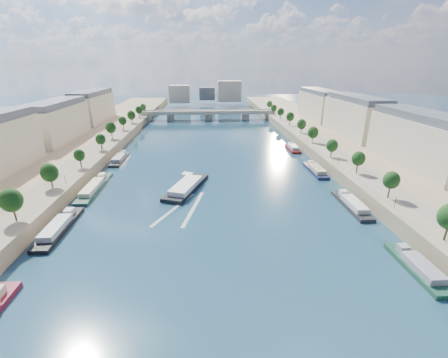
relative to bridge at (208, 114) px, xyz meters
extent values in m
plane|color=#0B2131|center=(0.00, -126.14, -5.08)|extent=(700.00, 700.00, 0.00)
cube|color=#9E8460|center=(-72.00, -126.14, -2.58)|extent=(44.00, 520.00, 5.00)
cube|color=#9E8460|center=(72.00, -126.14, -2.58)|extent=(44.00, 520.00, 5.00)
cube|color=gray|center=(-57.00, -126.14, -0.03)|extent=(14.00, 520.00, 0.10)
cube|color=gray|center=(57.00, -126.14, -0.03)|extent=(14.00, 520.00, 0.10)
cylinder|color=#382B1E|center=(-55.00, -184.14, 1.83)|extent=(0.50, 0.50, 3.82)
ellipsoid|color=black|center=(-55.00, -184.14, 5.42)|extent=(4.80, 4.80, 5.52)
cylinder|color=#382B1E|center=(-55.00, -160.14, 1.83)|extent=(0.50, 0.50, 3.82)
ellipsoid|color=black|center=(-55.00, -160.14, 5.42)|extent=(4.80, 4.80, 5.52)
cylinder|color=#382B1E|center=(-55.00, -136.14, 1.83)|extent=(0.50, 0.50, 3.82)
ellipsoid|color=black|center=(-55.00, -136.14, 5.42)|extent=(4.80, 4.80, 5.52)
cylinder|color=#382B1E|center=(-55.00, -112.14, 1.83)|extent=(0.50, 0.50, 3.82)
ellipsoid|color=black|center=(-55.00, -112.14, 5.42)|extent=(4.80, 4.80, 5.52)
cylinder|color=#382B1E|center=(-55.00, -88.14, 1.83)|extent=(0.50, 0.50, 3.82)
ellipsoid|color=black|center=(-55.00, -88.14, 5.42)|extent=(4.80, 4.80, 5.52)
cylinder|color=#382B1E|center=(-55.00, -64.14, 1.83)|extent=(0.50, 0.50, 3.82)
ellipsoid|color=black|center=(-55.00, -64.14, 5.42)|extent=(4.80, 4.80, 5.52)
cylinder|color=#382B1E|center=(-55.00, -40.14, 1.83)|extent=(0.50, 0.50, 3.82)
ellipsoid|color=black|center=(-55.00, -40.14, 5.42)|extent=(4.80, 4.80, 5.52)
cylinder|color=#382B1E|center=(-55.00, -16.14, 1.83)|extent=(0.50, 0.50, 3.82)
ellipsoid|color=black|center=(-55.00, -16.14, 5.42)|extent=(4.80, 4.80, 5.52)
cylinder|color=#382B1E|center=(-55.00, 7.86, 1.83)|extent=(0.50, 0.50, 3.82)
ellipsoid|color=black|center=(-55.00, 7.86, 5.42)|extent=(4.80, 4.80, 5.52)
cylinder|color=#382B1E|center=(55.00, -176.14, 1.83)|extent=(0.50, 0.50, 3.82)
ellipsoid|color=black|center=(55.00, -176.14, 5.42)|extent=(4.80, 4.80, 5.52)
cylinder|color=#382B1E|center=(55.00, -152.14, 1.83)|extent=(0.50, 0.50, 3.82)
ellipsoid|color=black|center=(55.00, -152.14, 5.42)|extent=(4.80, 4.80, 5.52)
cylinder|color=#382B1E|center=(55.00, -128.14, 1.83)|extent=(0.50, 0.50, 3.82)
ellipsoid|color=black|center=(55.00, -128.14, 5.42)|extent=(4.80, 4.80, 5.52)
cylinder|color=#382B1E|center=(55.00, -104.14, 1.83)|extent=(0.50, 0.50, 3.82)
ellipsoid|color=black|center=(55.00, -104.14, 5.42)|extent=(4.80, 4.80, 5.52)
cylinder|color=#382B1E|center=(55.00, -80.14, 1.83)|extent=(0.50, 0.50, 3.82)
ellipsoid|color=black|center=(55.00, -80.14, 5.42)|extent=(4.80, 4.80, 5.52)
cylinder|color=#382B1E|center=(55.00, -56.14, 1.83)|extent=(0.50, 0.50, 3.82)
ellipsoid|color=black|center=(55.00, -56.14, 5.42)|extent=(4.80, 4.80, 5.52)
cylinder|color=#382B1E|center=(55.00, -32.14, 1.83)|extent=(0.50, 0.50, 3.82)
ellipsoid|color=black|center=(55.00, -32.14, 5.42)|extent=(4.80, 4.80, 5.52)
cylinder|color=#382B1E|center=(55.00, -8.14, 1.83)|extent=(0.50, 0.50, 3.82)
ellipsoid|color=black|center=(55.00, -8.14, 5.42)|extent=(4.80, 4.80, 5.52)
cylinder|color=#382B1E|center=(55.00, 15.86, 1.83)|extent=(0.50, 0.50, 3.82)
ellipsoid|color=black|center=(55.00, 15.86, 5.42)|extent=(4.80, 4.80, 5.52)
cylinder|color=black|center=(-52.50, -156.14, 1.92)|extent=(0.14, 0.14, 4.00)
sphere|color=#FFE5B2|center=(-52.50, -156.14, 4.02)|extent=(0.36, 0.36, 0.36)
cylinder|color=black|center=(-52.50, -116.14, 1.92)|extent=(0.14, 0.14, 4.00)
sphere|color=#FFE5B2|center=(-52.50, -116.14, 4.02)|extent=(0.36, 0.36, 0.36)
cylinder|color=black|center=(-52.50, -76.14, 1.92)|extent=(0.14, 0.14, 4.00)
sphere|color=#FFE5B2|center=(-52.50, -76.14, 4.02)|extent=(0.36, 0.36, 0.36)
cylinder|color=black|center=(-52.50, -36.14, 1.92)|extent=(0.14, 0.14, 4.00)
sphere|color=#FFE5B2|center=(-52.50, -36.14, 4.02)|extent=(0.36, 0.36, 0.36)
cylinder|color=black|center=(52.50, -181.14, 1.92)|extent=(0.14, 0.14, 4.00)
sphere|color=#FFE5B2|center=(52.50, -181.14, 4.02)|extent=(0.36, 0.36, 0.36)
cylinder|color=black|center=(52.50, -141.14, 1.92)|extent=(0.14, 0.14, 4.00)
sphere|color=#FFE5B2|center=(52.50, -141.14, 4.02)|extent=(0.36, 0.36, 0.36)
cylinder|color=black|center=(52.50, -101.14, 1.92)|extent=(0.14, 0.14, 4.00)
sphere|color=#FFE5B2|center=(52.50, -101.14, 4.02)|extent=(0.36, 0.36, 0.36)
cylinder|color=black|center=(52.50, -61.14, 1.92)|extent=(0.14, 0.14, 4.00)
sphere|color=#FFE5B2|center=(52.50, -61.14, 4.02)|extent=(0.36, 0.36, 0.36)
cylinder|color=black|center=(52.50, -21.14, 1.92)|extent=(0.14, 0.14, 4.00)
sphere|color=#FFE5B2|center=(52.50, -21.14, 4.02)|extent=(0.36, 0.36, 0.36)
cube|color=beige|center=(-85.00, -85.14, 9.92)|extent=(16.00, 52.00, 20.00)
cube|color=#474C54|center=(-85.00, -85.14, 21.52)|extent=(14.72, 50.44, 3.20)
cube|color=beige|center=(-85.00, -27.14, 9.92)|extent=(16.00, 52.00, 20.00)
cube|color=#474C54|center=(-85.00, -27.14, 21.52)|extent=(14.72, 50.44, 3.20)
cube|color=beige|center=(85.00, -143.14, 9.92)|extent=(16.00, 52.00, 20.00)
cube|color=#474C54|center=(85.00, -143.14, 21.52)|extent=(14.72, 50.44, 3.20)
cube|color=beige|center=(85.00, -85.14, 9.92)|extent=(16.00, 52.00, 20.00)
cube|color=#474C54|center=(85.00, -85.14, 21.52)|extent=(14.72, 50.44, 3.20)
cube|color=beige|center=(85.00, -27.14, 9.92)|extent=(16.00, 52.00, 20.00)
cube|color=#474C54|center=(85.00, -27.14, 21.52)|extent=(14.72, 50.44, 3.20)
cube|color=beige|center=(-30.00, 83.86, 8.92)|extent=(22.00, 18.00, 18.00)
cube|color=beige|center=(25.00, 93.86, 10.92)|extent=(26.00, 20.00, 22.00)
cube|color=#474C54|center=(0.00, 108.86, 6.92)|extent=(18.00, 16.00, 14.00)
cube|color=#C1B79E|center=(0.00, 0.00, 1.12)|extent=(112.00, 11.00, 2.20)
cube|color=#C1B79E|center=(0.00, -5.00, 2.62)|extent=(112.00, 0.80, 0.90)
cube|color=#C1B79E|center=(0.00, 5.00, 2.62)|extent=(112.00, 0.80, 0.90)
cylinder|color=#C1B79E|center=(-32.00, 0.00, -2.58)|extent=(6.40, 6.40, 5.00)
cylinder|color=#C1B79E|center=(0.00, 0.00, -2.58)|extent=(6.40, 6.40, 5.00)
cylinder|color=#C1B79E|center=(32.00, 0.00, -2.58)|extent=(6.40, 6.40, 5.00)
cube|color=#C1B79E|center=(-52.00, 0.00, -2.58)|extent=(6.00, 12.00, 5.00)
cube|color=#C1B79E|center=(52.00, 0.00, -2.58)|extent=(6.00, 12.00, 5.00)
cube|color=black|center=(-10.59, -150.73, -4.68)|extent=(17.02, 29.18, 2.01)
cube|color=white|center=(-10.59, -152.98, -2.77)|extent=(12.35, 19.43, 1.81)
cube|color=white|center=(-10.59, -142.29, -2.78)|extent=(4.92, 4.53, 1.80)
cube|color=silver|center=(-13.79, -167.73, -5.06)|extent=(12.73, 23.78, 0.04)
cube|color=silver|center=(-7.39, -167.73, -5.06)|extent=(6.86, 25.63, 0.04)
cube|color=black|center=(-45.50, -179.21, -4.78)|extent=(5.00, 24.43, 1.80)
cube|color=silver|center=(-45.50, -181.16, -3.08)|extent=(4.10, 13.44, 1.60)
cube|color=silver|center=(-45.50, -171.88, -2.98)|extent=(2.50, 2.93, 1.80)
cube|color=#1C463A|center=(-45.50, -149.22, -4.78)|extent=(5.00, 30.49, 1.80)
cube|color=beige|center=(-45.50, -151.66, -3.08)|extent=(4.10, 16.77, 1.60)
cube|color=beige|center=(-45.50, -140.07, -2.98)|extent=(2.50, 3.66, 1.80)
cube|color=#28282B|center=(-45.50, -112.47, -4.78)|extent=(5.00, 22.81, 1.80)
cube|color=#919199|center=(-45.50, -114.29, -3.08)|extent=(4.10, 12.54, 1.60)
cube|color=#919199|center=(-45.50, -105.63, -2.98)|extent=(2.50, 2.74, 1.80)
cube|color=#1C4633|center=(45.50, -203.04, -4.78)|extent=(5.00, 19.02, 1.80)
cube|color=gray|center=(45.50, -204.56, -3.08)|extent=(4.10, 10.46, 1.60)
cube|color=gray|center=(45.50, -197.34, -2.98)|extent=(2.50, 2.28, 1.80)
cube|color=#252628|center=(45.50, -169.83, -4.78)|extent=(5.00, 22.40, 1.80)
cube|color=silver|center=(45.50, -171.63, -3.08)|extent=(4.10, 12.32, 1.60)
cube|color=silver|center=(45.50, -163.11, -2.98)|extent=(2.50, 2.69, 1.80)
cube|color=#1B1D3B|center=(45.50, -135.02, -4.78)|extent=(5.00, 21.18, 1.80)
cube|color=beige|center=(45.50, -136.72, -3.08)|extent=(4.10, 11.65, 1.60)
cube|color=beige|center=(45.50, -128.67, -2.98)|extent=(2.50, 2.54, 1.80)
cube|color=maroon|center=(45.50, -98.39, -4.78)|extent=(5.00, 17.44, 1.80)
cube|color=silver|center=(45.50, -99.78, -3.08)|extent=(4.10, 9.59, 1.60)
cube|color=silver|center=(45.50, -93.15, -2.98)|extent=(2.50, 2.09, 1.80)
camera|label=1|loc=(-2.82, -257.39, 39.80)|focal=24.00mm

